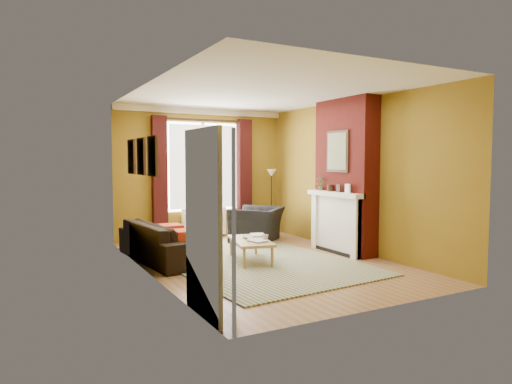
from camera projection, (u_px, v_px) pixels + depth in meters
ground at (263, 261)px, 7.62m from camera, size 5.50×5.50×0.00m
room_walls at (287, 177)px, 8.06m from camera, size 3.82×5.54×2.83m
striped_rug at (256, 262)px, 7.52m from camera, size 3.02×3.99×0.02m
sofa at (164, 241)px, 7.71m from camera, size 1.08×2.29×0.65m
armchair at (257, 224)px, 9.51m from camera, size 1.44×1.43×0.70m
coffee_table at (251, 242)px, 7.57m from camera, size 0.81×1.23×0.38m
wicker_stool at (235, 232)px, 9.48m from camera, size 0.35×0.35×0.42m
floor_lamp at (271, 183)px, 10.37m from camera, size 0.24×0.24×1.49m
book_a at (252, 242)px, 7.30m from camera, size 0.28×0.34×0.03m
book_b at (251, 235)px, 7.93m from camera, size 0.32×0.38×0.02m
mug at (265, 238)px, 7.46m from camera, size 0.14×0.14×0.10m
tv_remote at (245, 238)px, 7.65m from camera, size 0.07×0.15×0.02m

